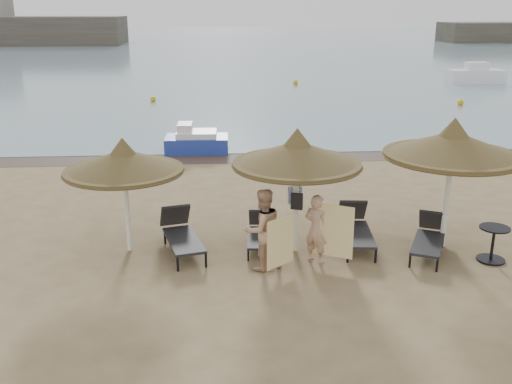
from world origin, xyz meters
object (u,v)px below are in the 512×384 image
lounger_near_right (355,227)px  person_right (316,223)px  lounger_near_left (260,232)px  person_left (263,223)px  palapa_left (124,162)px  pedal_boat (196,141)px  lounger_far_right (429,237)px  lounger_far_left (181,233)px  palapa_center (297,154)px  palapa_right (453,145)px  side_table (493,245)px

lounger_near_right → person_right: 1.57m
lounger_near_left → person_left: (-0.04, -1.28, 0.72)m
palapa_left → lounger_near_left: size_ratio=1.59×
pedal_boat → person_right: bearing=-73.0°
palapa_left → lounger_far_right: (6.94, -0.56, -1.76)m
person_left → pedal_boat: 10.80m
lounger_far_left → lounger_near_right: 4.14m
palapa_center → pedal_boat: palapa_center is taller
lounger_far_left → palapa_left: bearing=162.8°
palapa_left → lounger_far_left: (1.21, -0.05, -1.73)m
palapa_right → side_table: 2.40m
person_right → pedal_boat: person_right is taller
lounger_near_right → person_right: bearing=-133.8°
lounger_far_left → pedal_boat: bearing=74.9°
lounger_near_left → person_left: 1.47m
lounger_far_right → side_table: 1.36m
lounger_far_left → person_left: size_ratio=1.03×
person_left → person_right: person_left is taller
lounger_near_right → lounger_far_right: lounger_near_right is taller
lounger_near_left → person_left: size_ratio=0.81×
lounger_far_right → person_left: bearing=-145.2°
palapa_right → lounger_far_right: 2.15m
lounger_far_left → palapa_center: bearing=-19.8°
palapa_left → lounger_near_left: 3.56m
palapa_center → lounger_far_left: bearing=175.1°
palapa_right → lounger_far_left: (-6.18, 0.20, -2.05)m
palapa_right → person_right: size_ratio=1.70×
palapa_center → palapa_right: bearing=0.4°
lounger_far_left → lounger_near_right: size_ratio=1.03×
person_right → palapa_right: bearing=-129.6°
lounger_near_left → palapa_left: bearing=-173.3°
lounger_near_left → person_right: bearing=-36.1°
person_left → lounger_far_left: bearing=-56.4°
palapa_center → side_table: 4.81m
palapa_left → lounger_far_right: size_ratio=1.38×
palapa_center → lounger_near_left: (-0.79, 0.37, -1.98)m
palapa_center → lounger_far_left: (-2.65, 0.23, -1.90)m
lounger_near_left → lounger_near_right: size_ratio=0.81×
lounger_far_right → palapa_center: bearing=-159.5°
lounger_far_left → lounger_far_right: (5.73, -0.51, -0.04)m
lounger_far_right → person_right: bearing=-146.7°
lounger_near_left → side_table: size_ratio=2.13×
lounger_far_left → pedal_boat: size_ratio=0.89×
palapa_left → person_right: 4.50m
palapa_center → person_left: (-0.83, -0.91, -1.26)m
lounger_far_right → side_table: lounger_far_right is taller
lounger_near_left → pedal_boat: (-1.84, 9.35, 0.08)m
person_right → side_table: bearing=-144.6°
palapa_left → pedal_boat: size_ratio=1.11×
palapa_left → pedal_boat: bearing=82.6°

